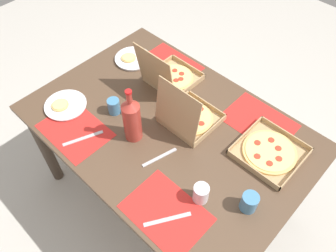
# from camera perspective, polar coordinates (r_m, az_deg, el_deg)

# --- Properties ---
(ground_plane) EXTENTS (6.00, 6.00, 0.00)m
(ground_plane) POSITION_cam_1_polar(r_m,az_deg,el_deg) (2.39, -0.00, -11.32)
(ground_plane) COLOR beige
(dining_table) EXTENTS (1.46, 1.01, 0.75)m
(dining_table) POSITION_cam_1_polar(r_m,az_deg,el_deg) (1.85, -0.00, -2.05)
(dining_table) COLOR #3F3328
(dining_table) RESTS_ON ground_plane
(placemat_near_left) EXTENTS (0.36, 0.26, 0.00)m
(placemat_near_left) POSITION_cam_1_polar(r_m,az_deg,el_deg) (1.84, 15.17, 0.74)
(placemat_near_left) COLOR red
(placemat_near_left) RESTS_ON dining_table
(placemat_near_right) EXTENTS (0.36, 0.26, 0.00)m
(placemat_near_right) POSITION_cam_1_polar(r_m,az_deg,el_deg) (2.10, 0.21, 10.35)
(placemat_near_right) COLOR red
(placemat_near_right) RESTS_ON dining_table
(placemat_far_left) EXTENTS (0.36, 0.26, 0.00)m
(placemat_far_left) POSITION_cam_1_polar(r_m,az_deg,el_deg) (1.51, -0.29, -14.47)
(placemat_far_left) COLOR red
(placemat_far_left) RESTS_ON dining_table
(placemat_far_right) EXTENTS (0.36, 0.26, 0.00)m
(placemat_far_right) POSITION_cam_1_polar(r_m,az_deg,el_deg) (1.81, -15.48, -0.72)
(placemat_far_right) COLOR red
(placemat_far_right) RESTS_ON dining_table
(pizza_box_center) EXTENTS (0.27, 0.27, 0.30)m
(pizza_box_center) POSITION_cam_1_polar(r_m,az_deg,el_deg) (1.74, 3.44, 1.57)
(pizza_box_center) COLOR tan
(pizza_box_center) RESTS_ON dining_table
(pizza_box_corner_right) EXTENTS (0.30, 0.30, 0.04)m
(pizza_box_corner_right) POSITION_cam_1_polar(r_m,az_deg,el_deg) (1.72, 16.82, -4.24)
(pizza_box_corner_right) COLOR tan
(pizza_box_corner_right) RESTS_ON dining_table
(pizza_box_edge_far) EXTENTS (0.26, 0.31, 0.30)m
(pizza_box_edge_far) POSITION_cam_1_polar(r_m,az_deg,el_deg) (1.95, 0.30, 8.42)
(pizza_box_edge_far) COLOR tan
(pizza_box_edge_far) RESTS_ON dining_table
(plate_far_left) EXTENTS (0.23, 0.23, 0.03)m
(plate_far_left) POSITION_cam_1_polar(r_m,az_deg,el_deg) (1.93, -17.06, 3.38)
(plate_far_left) COLOR white
(plate_far_left) RESTS_ON dining_table
(plate_far_right) EXTENTS (0.23, 0.23, 0.03)m
(plate_far_right) POSITION_cam_1_polar(r_m,az_deg,el_deg) (2.14, -6.03, 11.30)
(plate_far_right) COLOR white
(plate_far_right) RESTS_ON dining_table
(soda_bottle) EXTENTS (0.09, 0.09, 0.32)m
(soda_bottle) POSITION_cam_1_polar(r_m,az_deg,el_deg) (1.63, -6.15, 1.19)
(soda_bottle) COLOR #B2382D
(soda_bottle) RESTS_ON dining_table
(cup_dark) EXTENTS (0.07, 0.07, 0.09)m
(cup_dark) POSITION_cam_1_polar(r_m,az_deg,el_deg) (1.52, 13.61, -12.45)
(cup_dark) COLOR teal
(cup_dark) RESTS_ON dining_table
(cup_spare) EXTENTS (0.07, 0.07, 0.09)m
(cup_spare) POSITION_cam_1_polar(r_m,az_deg,el_deg) (1.50, 5.60, -11.30)
(cup_spare) COLOR silver
(cup_spare) RESTS_ON dining_table
(cup_clear_left) EXTENTS (0.07, 0.07, 0.09)m
(cup_clear_left) POSITION_cam_1_polar(r_m,az_deg,el_deg) (1.82, -9.16, 3.33)
(cup_clear_left) COLOR teal
(cup_clear_left) RESTS_ON dining_table
(knife_by_far_left) EXTENTS (0.13, 0.19, 0.00)m
(knife_by_far_left) POSITION_cam_1_polar(r_m,az_deg,el_deg) (1.49, -0.10, -15.56)
(knife_by_far_left) COLOR #B7B7BC
(knife_by_far_left) RESTS_ON dining_table
(knife_by_near_left) EXTENTS (0.10, 0.20, 0.00)m
(knife_by_near_left) POSITION_cam_1_polar(r_m,az_deg,el_deg) (1.76, -14.20, -2.05)
(knife_by_near_left) COLOR #B7B7BC
(knife_by_near_left) RESTS_ON dining_table
(fork_by_near_right) EXTENTS (0.06, 0.19, 0.00)m
(fork_by_near_right) POSITION_cam_1_polar(r_m,az_deg,el_deg) (1.64, -1.43, -5.34)
(fork_by_near_right) COLOR #B7B7BC
(fork_by_near_right) RESTS_ON dining_table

